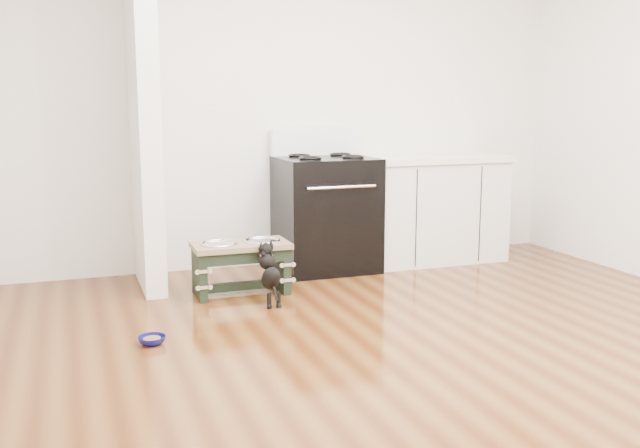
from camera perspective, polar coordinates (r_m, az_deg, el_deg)
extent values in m
plane|color=#44200C|center=(3.91, 8.08, -10.84)|extent=(5.00, 5.00, 0.00)
plane|color=silver|center=(5.98, -2.95, 9.62)|extent=(5.00, 0.00, 5.00)
cube|color=silver|center=(5.35, -13.96, 9.31)|extent=(0.15, 0.80, 2.70)
cube|color=black|center=(5.81, 0.48, 0.81)|extent=(0.76, 0.65, 0.92)
cube|color=black|center=(5.53, 1.58, -0.29)|extent=(0.58, 0.02, 0.50)
cylinder|color=silver|center=(5.45, 1.75, 2.96)|extent=(0.56, 0.02, 0.02)
cube|color=white|center=(6.00, -0.43, 6.58)|extent=(0.76, 0.08, 0.22)
torus|color=black|center=(5.56, -0.77, 5.30)|extent=(0.18, 0.18, 0.02)
torus|color=black|center=(5.69, 2.68, 5.39)|extent=(0.18, 0.18, 0.02)
torus|color=black|center=(5.82, -1.67, 5.51)|extent=(0.18, 0.18, 0.02)
torus|color=black|center=(5.94, 1.65, 5.60)|extent=(0.18, 0.18, 0.02)
cube|color=silver|center=(6.24, 8.88, 1.04)|extent=(1.20, 0.60, 0.86)
cube|color=beige|center=(6.18, 8.99, 5.21)|extent=(1.24, 0.64, 0.05)
cube|color=black|center=(6.08, 9.95, -2.86)|extent=(1.20, 0.06, 0.10)
cube|color=black|center=(5.09, -9.62, -3.98)|extent=(0.06, 0.33, 0.34)
cube|color=black|center=(5.23, -3.14, -3.49)|extent=(0.06, 0.33, 0.34)
cube|color=black|center=(4.98, -5.96, -2.71)|extent=(0.54, 0.03, 0.08)
cube|color=black|center=(5.18, -6.31, -4.95)|extent=(0.54, 0.06, 0.06)
cube|color=brown|center=(5.11, -6.37, -1.70)|extent=(0.68, 0.36, 0.04)
cylinder|color=silver|center=(5.08, -8.12, -1.80)|extent=(0.23, 0.23, 0.04)
cylinder|color=silver|center=(5.15, -4.65, -1.57)|extent=(0.23, 0.23, 0.04)
torus|color=silver|center=(5.07, -8.13, -1.55)|extent=(0.27, 0.27, 0.02)
torus|color=silver|center=(5.15, -4.66, -1.32)|extent=(0.27, 0.27, 0.02)
cylinder|color=black|center=(4.81, -4.10, -6.14)|extent=(0.03, 0.03, 0.10)
cylinder|color=black|center=(4.83, -3.34, -6.07)|extent=(0.03, 0.03, 0.10)
sphere|color=black|center=(4.81, -4.06, -6.63)|extent=(0.04, 0.04, 0.04)
sphere|color=black|center=(4.83, -3.31, -6.56)|extent=(0.04, 0.04, 0.04)
ellipsoid|color=black|center=(4.84, -3.95, -4.36)|extent=(0.12, 0.28, 0.25)
sphere|color=black|center=(4.90, -4.25, -3.00)|extent=(0.11, 0.11, 0.11)
sphere|color=black|center=(4.92, -4.36, -2.07)|extent=(0.10, 0.10, 0.10)
sphere|color=black|center=(4.97, -4.92, -1.95)|extent=(0.03, 0.03, 0.03)
sphere|color=black|center=(4.99, -4.21, -1.90)|extent=(0.03, 0.03, 0.03)
cylinder|color=black|center=(4.76, -3.59, -5.59)|extent=(0.02, 0.08, 0.09)
torus|color=#EB4570|center=(4.91, -4.31, -2.53)|extent=(0.09, 0.06, 0.08)
imported|color=#0C0C57|center=(4.23, -13.29, -9.05)|extent=(0.20, 0.20, 0.05)
cylinder|color=#4F2D16|center=(4.23, -13.29, -9.00)|extent=(0.10, 0.10, 0.02)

